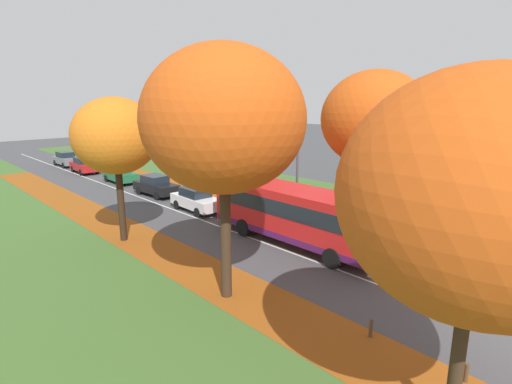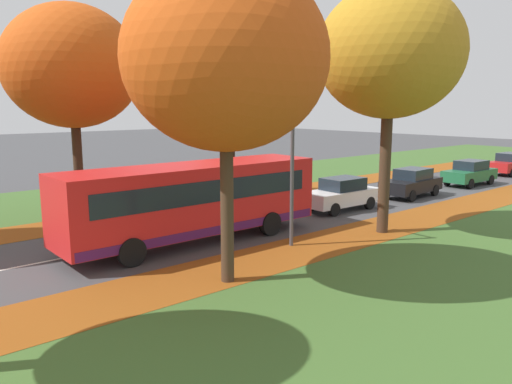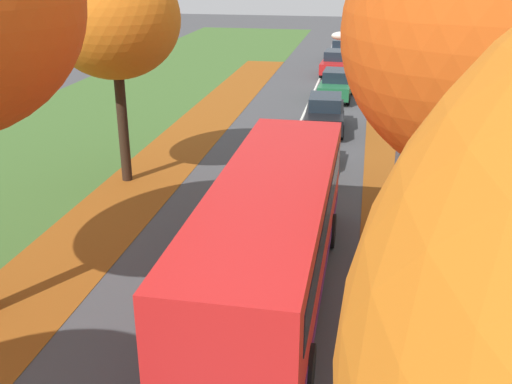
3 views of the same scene
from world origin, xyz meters
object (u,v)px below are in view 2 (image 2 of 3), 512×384
bus (193,198)px  car_white_lead (341,194)px  tree_right_near (225,58)px  streetlamp_right (286,145)px  tree_left_mid (231,96)px  car_red_fourth_in_line (510,164)px  tree_left_near (72,67)px  car_black_following (412,183)px  tree_right_mid (390,53)px  car_green_third_in_line (470,173)px

bus → car_white_lead: bearing=91.0°
tree_right_near → streetlamp_right: bearing=113.7°
tree_left_mid → car_white_lead: (6.27, 2.02, -4.85)m
streetlamp_right → car_red_fourth_in_line: (-2.76, 26.19, -2.92)m
tree_left_near → car_black_following: bearing=68.8°
tree_right_mid → car_black_following: 10.93m
tree_left_mid → car_black_following: (6.53, 7.92, -4.85)m
tree_left_mid → streetlamp_right: size_ratio=1.28×
tree_right_near → tree_right_mid: bearing=93.2°
tree_right_mid → bus: 9.51m
tree_right_near → car_red_fourth_in_line: 31.17m
tree_left_mid → car_green_third_in_line: (6.67, 14.52, -4.85)m
tree_right_near → streetlamp_right: size_ratio=1.51×
tree_right_near → car_white_lead: size_ratio=2.13×
tree_left_mid → tree_right_mid: 10.39m
car_black_following → car_red_fourth_in_line: bearing=91.5°
car_white_lead → car_black_following: 5.90m
car_red_fourth_in_line → car_green_third_in_line: bearing=-86.1°
bus → car_red_fourth_in_line: bus is taller
car_white_lead → car_red_fourth_in_line: 19.76m
streetlamp_right → tree_left_mid: bearing=153.8°
tree_right_near → car_green_third_in_line: size_ratio=2.14×
car_red_fourth_in_line → car_black_following: bearing=-88.5°
tree_right_near → tree_right_mid: (-0.47, 8.40, 0.74)m
tree_left_near → tree_right_near: size_ratio=1.04×
tree_left_mid → tree_right_near: (10.74, -8.52, 0.81)m
tree_right_mid → car_green_third_in_line: tree_right_mid is taller
tree_left_near → tree_left_mid: 8.84m
streetlamp_right → bus: bearing=-135.7°
car_white_lead → car_green_third_in_line: (0.39, 12.50, 0.00)m
car_white_lead → car_green_third_in_line: same height
tree_left_mid → tree_right_mid: size_ratio=0.78×
tree_left_mid → tree_right_near: tree_right_near is taller
car_red_fourth_in_line → tree_right_near: bearing=-81.4°
tree_right_mid → streetlamp_right: (-1.34, -4.28, -3.47)m
tree_left_near → tree_right_mid: bearing=40.3°
tree_left_mid → car_green_third_in_line: tree_left_mid is taller
car_white_lead → bus: bearing=-89.0°
car_red_fourth_in_line → tree_right_mid: bearing=-79.4°
tree_left_near → tree_right_near: tree_left_near is taller
tree_left_mid → bus: tree_left_mid is taller
bus → car_black_following: 14.80m
tree_right_near → tree_right_mid: size_ratio=0.93×
tree_left_near → car_green_third_in_line: size_ratio=2.23×
car_red_fourth_in_line → bus: bearing=-89.5°
tree_left_mid → car_white_lead: size_ratio=1.80×
tree_right_mid → car_red_fourth_in_line: bearing=100.6°
car_green_third_in_line → car_red_fourth_in_line: bearing=93.9°
tree_right_mid → car_white_lead: bearing=151.8°
tree_left_mid → streetlamp_right: 10.14m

